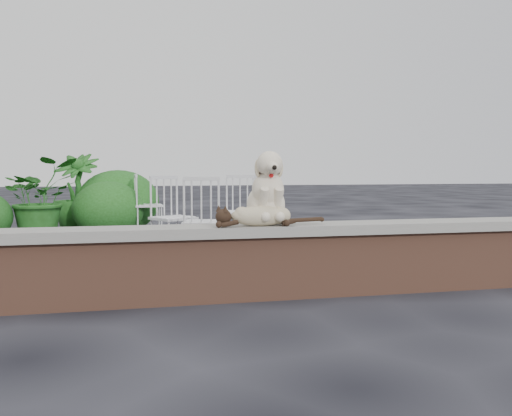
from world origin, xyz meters
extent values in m
plane|color=black|center=(0.00, 0.00, 0.00)|extent=(60.00, 60.00, 0.00)
cube|color=brown|center=(0.00, 0.00, 0.25)|extent=(6.00, 0.30, 0.50)
cube|color=slate|center=(0.00, 0.00, 0.54)|extent=(6.20, 0.40, 0.08)
imported|color=#1C4814|center=(-2.67, 4.49, 0.60)|extent=(1.36, 1.29, 1.19)
imported|color=#1C4814|center=(-2.21, 5.20, 0.64)|extent=(0.91, 0.91, 1.27)
ellipsoid|color=#1C4814|center=(-1.56, 5.29, 0.47)|extent=(1.34, 1.23, 1.06)
ellipsoid|color=#1C4814|center=(-1.70, 4.73, 0.39)|extent=(1.10, 1.01, 0.87)
camera|label=1|loc=(-1.43, -4.29, 1.02)|focal=39.39mm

